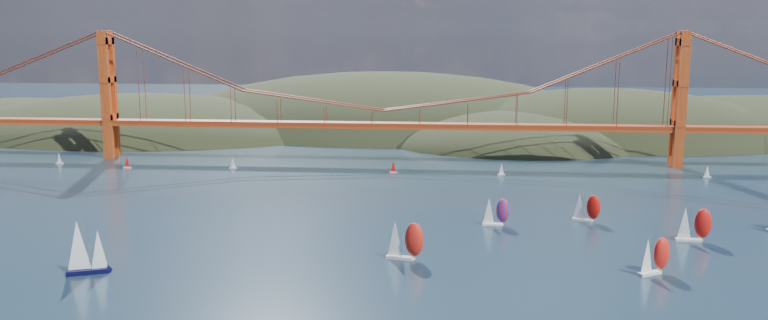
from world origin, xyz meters
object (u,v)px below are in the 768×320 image
Objects in this scene: sloop_navy at (84,248)px; racer_1 at (654,255)px; racer_rwb at (496,211)px; racer_3 at (586,207)px; racer_0 at (404,239)px; racer_2 at (693,224)px.

sloop_navy reaches higher than racer_1.
sloop_navy reaches higher than racer_rwb.
racer_3 is 27.66m from racer_rwb.
sloop_navy is 137.14m from racer_3.
sloop_navy is 74.91m from racer_0.
racer_0 is at bearing 143.99° from racer_1.
racer_1 reaches higher than racer_rwb.
sloop_navy is 131.55m from racer_1.
racer_3 is at bearing 143.91° from racer_2.
racer_1 is at bearing 4.55° from racer_0.
racer_0 is at bearing -8.61° from sloop_navy.
racer_0 is at bearing -162.10° from racer_2.
racer_2 reaches higher than racer_rwb.
sloop_navy is 1.31× the size of racer_0.
racer_rwb is (-26.72, -7.16, -0.09)m from racer_3.
racer_rwb is (-34.07, 40.33, -0.35)m from racer_1.
racer_0 is 42.16m from racer_rwb.
racer_0 reaches higher than racer_3.
racer_1 is 33.59m from racer_2.
sloop_navy reaches higher than racer_3.
sloop_navy is at bearing -163.70° from racer_2.
racer_3 is at bearing 3.45° from sloop_navy.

